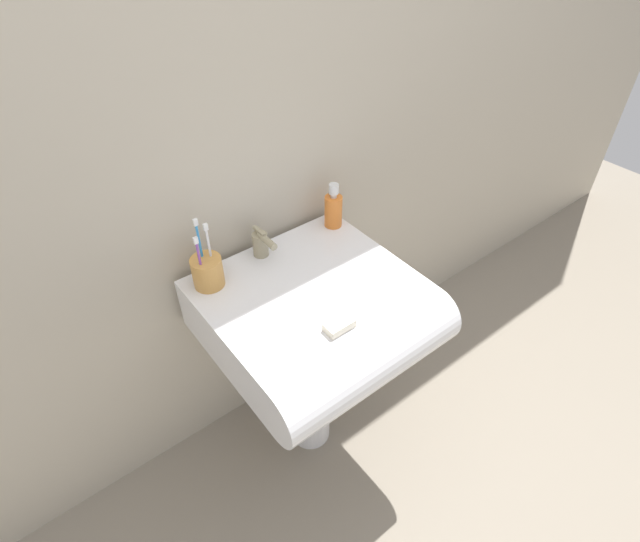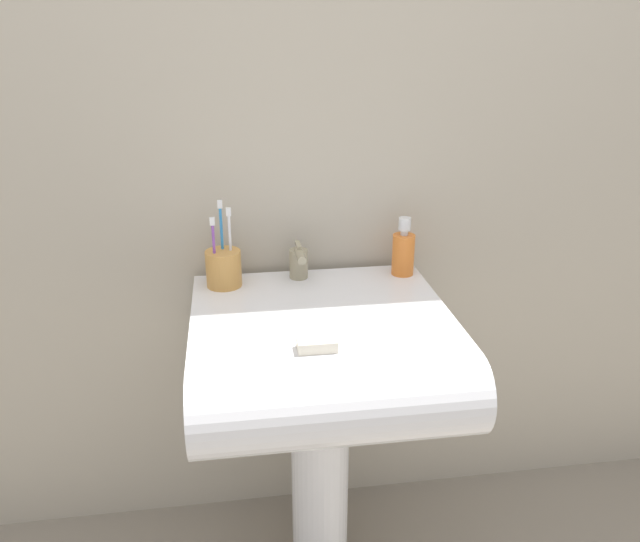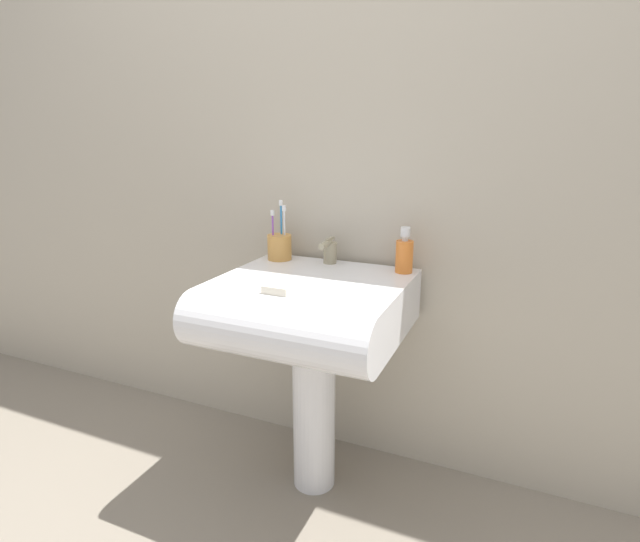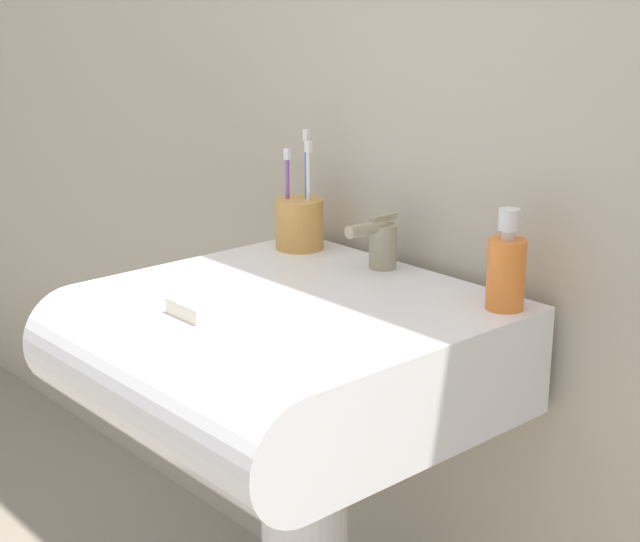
% 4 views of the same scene
% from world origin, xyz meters
% --- Properties ---
extents(wall_back, '(5.00, 0.05, 2.40)m').
position_xyz_m(wall_back, '(0.00, 0.30, 1.20)').
color(wall_back, '#B7AD99').
rests_on(wall_back, ground).
extents(sink_basin, '(0.59, 0.59, 0.17)m').
position_xyz_m(sink_basin, '(0.00, -0.06, 0.69)').
color(sink_basin, white).
rests_on(sink_basin, sink_pedestal).
extents(faucet, '(0.05, 0.11, 0.09)m').
position_xyz_m(faucet, '(-0.03, 0.20, 0.82)').
color(faucet, tan).
rests_on(faucet, sink_basin).
extents(toothbrush_cup, '(0.09, 0.09, 0.22)m').
position_xyz_m(toothbrush_cup, '(-0.22, 0.18, 0.82)').
color(toothbrush_cup, '#D19347').
rests_on(toothbrush_cup, sink_basin).
extents(soap_bottle, '(0.06, 0.06, 0.15)m').
position_xyz_m(soap_bottle, '(0.25, 0.19, 0.84)').
color(soap_bottle, orange).
rests_on(soap_bottle, sink_basin).
extents(bar_soap, '(0.08, 0.04, 0.02)m').
position_xyz_m(bar_soap, '(-0.03, -0.19, 0.79)').
color(bar_soap, silver).
rests_on(bar_soap, sink_basin).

